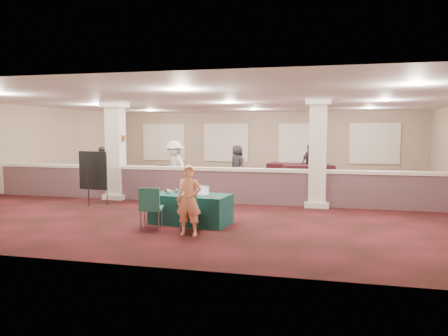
% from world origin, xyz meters
% --- Properties ---
extents(ground, '(16.00, 16.00, 0.00)m').
position_xyz_m(ground, '(0.00, 0.00, 0.00)').
color(ground, '#431016').
rests_on(ground, ground).
extents(wall_back, '(16.00, 0.04, 3.20)m').
position_xyz_m(wall_back, '(0.00, 8.00, 1.60)').
color(wall_back, gray).
rests_on(wall_back, ground).
extents(wall_front, '(16.00, 0.04, 3.20)m').
position_xyz_m(wall_front, '(0.00, -8.00, 1.60)').
color(wall_front, gray).
rests_on(wall_front, ground).
extents(wall_left, '(0.04, 16.00, 3.20)m').
position_xyz_m(wall_left, '(-8.00, 0.00, 1.60)').
color(wall_left, gray).
rests_on(wall_left, ground).
extents(ceiling, '(16.00, 16.00, 0.02)m').
position_xyz_m(ceiling, '(0.00, 0.00, 3.20)').
color(ceiling, silver).
rests_on(ceiling, wall_back).
extents(partition_wall, '(15.60, 0.28, 1.10)m').
position_xyz_m(partition_wall, '(0.00, -1.50, 0.57)').
color(partition_wall, brown).
rests_on(partition_wall, ground).
extents(column_left, '(0.72, 0.72, 3.20)m').
position_xyz_m(column_left, '(-3.50, -1.50, 1.64)').
color(column_left, white).
rests_on(column_left, ground).
extents(column_right, '(0.72, 0.72, 3.20)m').
position_xyz_m(column_right, '(3.00, -1.50, 1.64)').
color(column_right, white).
rests_on(column_right, ground).
extents(sconce_left, '(0.12, 0.12, 0.18)m').
position_xyz_m(sconce_left, '(-3.78, -1.50, 2.00)').
color(sconce_left, brown).
rests_on(sconce_left, column_left).
extents(sconce_right, '(0.12, 0.12, 0.18)m').
position_xyz_m(sconce_right, '(-3.22, -1.50, 2.00)').
color(sconce_right, brown).
rests_on(sconce_right, column_left).
extents(near_table, '(1.99, 1.19, 0.72)m').
position_xyz_m(near_table, '(0.09, -4.64, 0.36)').
color(near_table, '#0D322D').
rests_on(near_table, ground).
extents(conf_chair_main, '(0.48, 0.49, 0.84)m').
position_xyz_m(conf_chair_main, '(0.30, -5.46, 0.49)').
color(conf_chair_main, '#216155').
rests_on(conf_chair_main, ground).
extents(conf_chair_side, '(0.58, 0.58, 0.98)m').
position_xyz_m(conf_chair_side, '(-0.60, -5.48, 0.58)').
color(conf_chair_side, '#216155').
rests_on(conf_chair_side, ground).
extents(easel_board, '(0.96, 0.52, 1.63)m').
position_xyz_m(easel_board, '(-3.57, -2.83, 1.04)').
color(easel_board, black).
rests_on(easel_board, ground).
extents(woman, '(0.56, 0.38, 1.52)m').
position_xyz_m(woman, '(0.41, -5.76, 0.76)').
color(woman, '#FF966E').
rests_on(woman, ground).
extents(far_table_front_left, '(1.88, 1.18, 0.71)m').
position_xyz_m(far_table_front_left, '(-4.35, 0.30, 0.35)').
color(far_table_front_left, black).
rests_on(far_table_front_left, ground).
extents(far_table_front_center, '(1.86, 1.26, 0.69)m').
position_xyz_m(far_table_front_center, '(1.77, 0.69, 0.34)').
color(far_table_front_center, black).
rests_on(far_table_front_center, ground).
extents(far_table_front_right, '(1.73, 0.93, 0.69)m').
position_xyz_m(far_table_front_right, '(5.44, 2.17, 0.34)').
color(far_table_front_right, black).
rests_on(far_table_front_right, ground).
extents(far_table_back_left, '(1.67, 0.86, 0.67)m').
position_xyz_m(far_table_back_left, '(-3.43, 3.67, 0.34)').
color(far_table_back_left, black).
rests_on(far_table_back_left, ground).
extents(far_table_back_center, '(2.11, 1.34, 0.79)m').
position_xyz_m(far_table_back_center, '(1.70, 4.74, 0.40)').
color(far_table_back_center, black).
rests_on(far_table_back_center, ground).
extents(far_table_back_right, '(2.22, 1.54, 0.82)m').
position_xyz_m(far_table_back_right, '(2.50, 3.81, 0.41)').
color(far_table_back_right, black).
rests_on(far_table_back_right, ground).
extents(attendee_a, '(0.86, 0.82, 1.60)m').
position_xyz_m(attendee_a, '(-5.54, 1.37, 0.80)').
color(attendee_a, black).
rests_on(attendee_a, ground).
extents(attendee_b, '(1.29, 1.19, 1.88)m').
position_xyz_m(attendee_b, '(-2.00, 0.00, 0.94)').
color(attendee_b, beige).
rests_on(attendee_b, ground).
extents(attendee_c, '(0.95, 1.09, 1.69)m').
position_xyz_m(attendee_c, '(2.53, 4.38, 0.85)').
color(attendee_c, black).
rests_on(attendee_c, ground).
extents(attendee_d, '(0.90, 0.84, 1.63)m').
position_xyz_m(attendee_d, '(-0.46, 3.50, 0.82)').
color(attendee_d, black).
rests_on(attendee_d, ground).
extents(laptop_base, '(0.35, 0.27, 0.02)m').
position_xyz_m(laptop_base, '(0.37, -4.73, 0.73)').
color(laptop_base, silver).
rests_on(laptop_base, near_table).
extents(laptop_screen, '(0.32, 0.06, 0.22)m').
position_xyz_m(laptop_screen, '(0.39, -4.62, 0.85)').
color(laptop_screen, silver).
rests_on(laptop_screen, near_table).
extents(screen_glow, '(0.29, 0.04, 0.19)m').
position_xyz_m(screen_glow, '(0.39, -4.62, 0.83)').
color(screen_glow, silver).
rests_on(screen_glow, near_table).
extents(knitting, '(0.43, 0.35, 0.03)m').
position_xyz_m(knitting, '(0.10, -4.89, 0.73)').
color(knitting, '#CA5920').
rests_on(knitting, near_table).
extents(yarn_cream, '(0.11, 0.11, 0.11)m').
position_xyz_m(yarn_cream, '(-0.46, -4.66, 0.77)').
color(yarn_cream, beige).
rests_on(yarn_cream, near_table).
extents(yarn_red, '(0.10, 0.10, 0.10)m').
position_xyz_m(yarn_red, '(-0.59, -4.49, 0.77)').
color(yarn_red, maroon).
rests_on(yarn_red, near_table).
extents(yarn_grey, '(0.10, 0.10, 0.10)m').
position_xyz_m(yarn_grey, '(-0.34, -4.46, 0.77)').
color(yarn_grey, '#545459').
rests_on(yarn_grey, near_table).
extents(scissors, '(0.12, 0.05, 0.01)m').
position_xyz_m(scissors, '(0.68, -5.00, 0.73)').
color(scissors, '#B01217').
rests_on(scissors, near_table).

